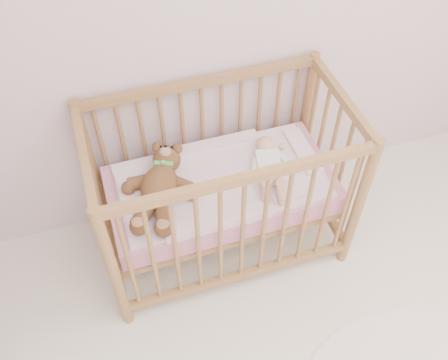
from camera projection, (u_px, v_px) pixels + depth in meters
name	position (u px, v px, depth m)	size (l,w,h in m)	color
wall_back	(243.00, 1.00, 2.39)	(4.00, 0.02, 2.70)	beige
crib	(221.00, 188.00, 2.73)	(1.36, 0.76, 1.00)	olive
mattress	(221.00, 190.00, 2.74)	(1.22, 0.62, 0.13)	#D18296
blanket	(221.00, 181.00, 2.69)	(1.10, 0.58, 0.06)	#E29BB9
baby	(269.00, 163.00, 2.67)	(0.23, 0.48, 0.12)	white
teddy_bear	(160.00, 188.00, 2.54)	(0.42, 0.60, 0.17)	brown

